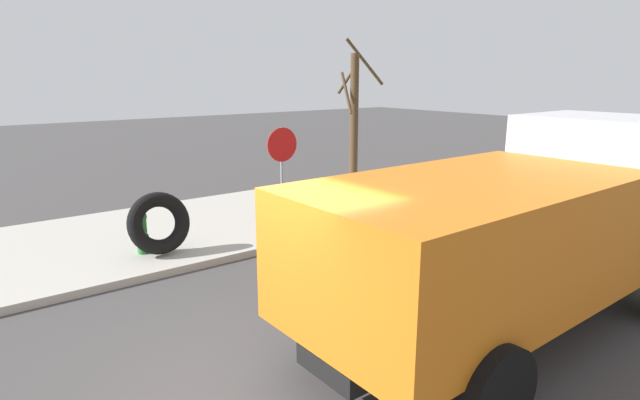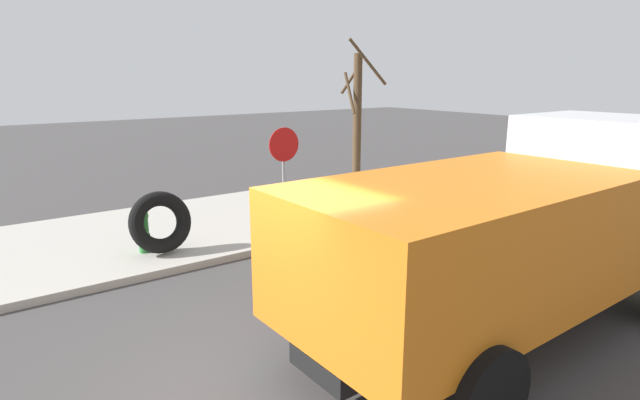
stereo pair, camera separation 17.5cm
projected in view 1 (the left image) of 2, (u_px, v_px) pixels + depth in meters
ground_plane at (254, 388)px, 6.14m from camera, size 80.00×80.00×0.00m
sidewalk_curb at (105, 244)px, 11.17m from camera, size 36.00×5.00×0.15m
fire_hydrant at (142, 231)px, 10.23m from camera, size 0.25×0.56×0.88m
loose_tire at (159, 223)px, 10.15m from camera, size 1.26×0.61×1.28m
stop_sign at (282, 160)px, 11.40m from camera, size 0.76×0.08×2.39m
dump_truck_orange at (526, 223)px, 7.28m from camera, size 7.03×2.88×3.00m
bare_tree at (354, 127)px, 13.51m from camera, size 1.08×1.01×4.39m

